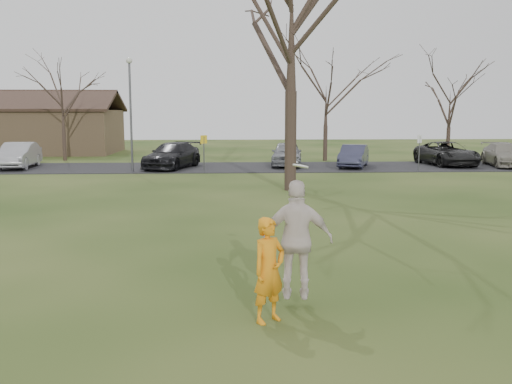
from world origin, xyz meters
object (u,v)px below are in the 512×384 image
car_7 (505,155)px  big_tree (292,22)px  car_6 (447,153)px  car_5 (354,156)px  player_defender (269,270)px  car_4 (287,154)px  lamp_post (130,100)px  catching_play (297,240)px  car_3 (172,155)px  car_1 (19,155)px

car_7 → big_tree: size_ratio=0.35×
car_6 → big_tree: big_tree is taller
car_5 → big_tree: (-4.88, -9.58, 6.29)m
player_defender → car_4: 25.78m
lamp_post → big_tree: bearing=-43.2°
car_4 → car_5: 4.05m
car_7 → catching_play: bearing=-112.8°
car_3 → car_4: car_4 is taller
car_1 → catching_play: 28.06m
car_4 → car_7: 13.39m
car_4 → car_7: (13.36, -0.77, -0.05)m
player_defender → big_tree: (1.99, 15.17, 6.15)m
car_1 → car_7: car_1 is taller
car_1 → car_5: bearing=-5.6°
car_6 → car_1: bearing=176.2°
car_1 → big_tree: 19.12m
car_7 → car_4: bearing=-173.1°
car_7 → car_5: bearing=-169.2°
catching_play → car_4: bearing=84.5°
catching_play → lamp_post: size_ratio=0.37×
catching_play → big_tree: 15.75m
car_5 → lamp_post: 13.45m
car_3 → car_6: size_ratio=0.98×
car_3 → catching_play: 24.48m
car_3 → lamp_post: bearing=-117.2°
car_4 → catching_play: (-2.40, -25.01, 0.40)m
car_7 → catching_play: (-15.76, -24.24, 0.45)m
catching_play → lamp_post: bearing=106.5°
car_7 → car_1: bearing=-170.4°
car_4 → car_5: (3.96, -0.87, -0.09)m
car_7 → catching_play: size_ratio=2.11×
player_defender → lamp_post: size_ratio=0.27×
player_defender → car_5: 25.69m
big_tree → car_3: bearing=122.2°
car_1 → car_6: car_1 is taller
car_7 → player_defender: bearing=-113.0°
big_tree → catching_play: bearing=-95.8°
player_defender → catching_play: bearing=11.5°
car_4 → lamp_post: (-8.92, -2.95, 3.17)m
car_7 → lamp_post: lamp_post is taller
car_6 → lamp_post: (-18.98, -3.04, 3.20)m
player_defender → car_5: size_ratio=0.42×
car_1 → car_4: (16.02, 0.48, -0.00)m
car_4 → car_6: (10.05, 0.09, -0.03)m
car_5 → car_4: bearing=-172.6°
big_tree → car_1: bearing=146.6°
car_4 → catching_play: 25.13m
player_defender → car_7: size_ratio=0.35×
player_defender → lamp_post: bearing=67.1°
car_3 → catching_play: bearing=-61.3°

